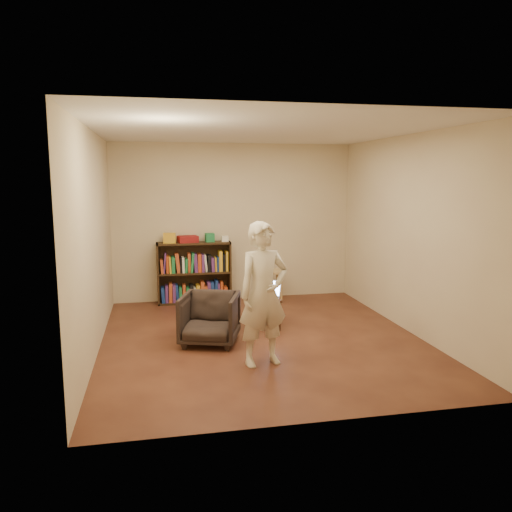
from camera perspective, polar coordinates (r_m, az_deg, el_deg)
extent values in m
plane|color=#401C14|center=(6.47, 0.66, -9.44)|extent=(4.50, 4.50, 0.00)
plane|color=white|center=(6.16, 0.70, 14.16)|extent=(4.50, 4.50, 0.00)
plane|color=beige|center=(8.38, -2.56, 3.87)|extent=(4.00, 0.00, 4.00)
plane|color=beige|center=(6.09, -18.07, 1.53)|extent=(0.00, 4.50, 4.50)
plane|color=beige|center=(6.88, 17.19, 2.38)|extent=(0.00, 4.50, 4.50)
cube|color=black|center=(8.23, -11.14, -2.02)|extent=(0.03, 0.30, 1.00)
cube|color=black|center=(8.31, -3.05, -1.75)|extent=(0.03, 0.30, 1.00)
cube|color=black|center=(8.38, -7.15, -1.71)|extent=(1.20, 0.02, 1.00)
cube|color=black|center=(8.35, -7.01, -5.15)|extent=(1.20, 0.30, 0.03)
cube|color=black|center=(8.25, -7.08, -1.88)|extent=(1.14, 0.30, 0.03)
cube|color=black|center=(8.17, -7.14, 1.46)|extent=(1.20, 0.30, 0.03)
cube|color=gold|center=(8.14, -9.86, 2.04)|extent=(0.20, 0.15, 0.16)
cube|color=maroon|center=(8.18, -7.80, 1.93)|extent=(0.35, 0.28, 0.10)
cube|color=#207A41|center=(8.20, -5.31, 2.12)|extent=(0.15, 0.15, 0.14)
cube|color=white|center=(8.24, -3.57, 1.98)|extent=(0.11, 0.11, 0.09)
cube|color=tan|center=(8.21, 1.70, -1.78)|extent=(0.37, 0.37, 0.04)
cylinder|color=tan|center=(8.09, 0.92, -3.86)|extent=(0.03, 0.03, 0.49)
cylinder|color=tan|center=(8.16, 2.92, -3.76)|extent=(0.03, 0.03, 0.49)
cylinder|color=tan|center=(8.37, 0.50, -3.43)|extent=(0.03, 0.03, 0.49)
cylinder|color=tan|center=(8.44, 2.43, -3.34)|extent=(0.03, 0.03, 0.49)
imported|color=black|center=(6.24, -5.31, -7.13)|extent=(0.85, 0.87, 0.63)
cube|color=black|center=(6.80, 0.88, -4.94)|extent=(0.42, 0.42, 0.04)
cylinder|color=black|center=(6.65, -0.32, -7.16)|extent=(0.04, 0.04, 0.39)
cylinder|color=black|center=(6.73, 2.72, -6.98)|extent=(0.04, 0.04, 0.39)
cylinder|color=black|center=(6.99, -0.89, -6.36)|extent=(0.04, 0.04, 0.39)
cylinder|color=black|center=(7.07, 2.00, -6.20)|extent=(0.04, 0.04, 0.39)
cube|color=silver|center=(6.79, 1.14, -4.74)|extent=(0.34, 0.38, 0.02)
cube|color=black|center=(6.79, 1.14, -4.66)|extent=(0.23, 0.30, 0.00)
cube|color=silver|center=(6.84, 1.99, -3.62)|extent=(0.17, 0.31, 0.22)
cube|color=#ADBEF2|center=(6.84, 1.99, -3.62)|extent=(0.14, 0.27, 0.18)
imported|color=beige|center=(5.42, 0.86, -4.38)|extent=(0.65, 0.50, 1.58)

